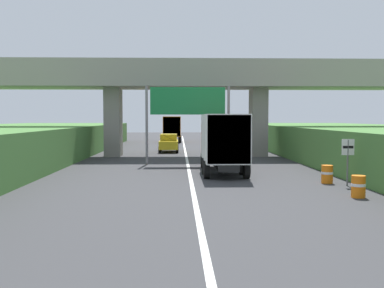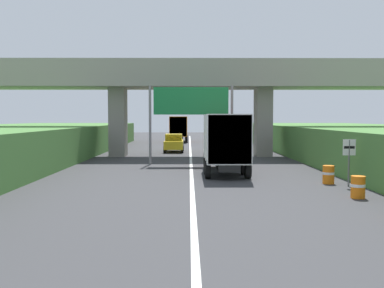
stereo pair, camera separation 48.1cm
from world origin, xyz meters
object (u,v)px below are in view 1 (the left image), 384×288
Objects in this scene: construction_barrel_4 at (327,174)px; speed_limit_sign at (348,155)px; overhead_highway_sign at (188,106)px; truck_orange at (172,128)px; construction_barrel_3 at (358,186)px; truck_red at (223,140)px; car_yellow at (169,143)px.

speed_limit_sign is at bearing -50.07° from construction_barrel_4.
overhead_highway_sign reaches higher than truck_orange.
truck_orange reaches higher than construction_barrel_3.
truck_orange is (-3.45, 34.45, 0.00)m from truck_red.
overhead_highway_sign is 6.53× the size of construction_barrel_3.
truck_orange reaches higher than speed_limit_sign.
truck_orange reaches higher than construction_barrel_4.
truck_red is at bearing -84.28° from truck_orange.
car_yellow is at bearing 97.95° from overhead_highway_sign.
truck_red is 8.11× the size of construction_barrel_3.
overhead_highway_sign is at bearing -87.02° from truck_orange.
overhead_highway_sign is 29.44m from truck_orange.
speed_limit_sign is at bearing -53.83° from overhead_highway_sign.
truck_red is (-5.47, 5.00, 0.46)m from speed_limit_sign.
construction_barrel_4 is at bearing -68.11° from car_yellow.
speed_limit_sign is 0.54× the size of car_yellow.
overhead_highway_sign is at bearing 126.17° from speed_limit_sign.
speed_limit_sign is at bearing -77.25° from truck_orange.
truck_red and truck_orange have the same top height.
speed_limit_sign is (7.40, -10.12, -2.58)m from overhead_highway_sign.
overhead_highway_sign reaches higher than speed_limit_sign.
construction_barrel_4 is (4.78, -4.17, -1.47)m from truck_red.
car_yellow is 4.56× the size of construction_barrel_4.
construction_barrel_3 is at bearing -71.46° from car_yellow.
truck_red reaches higher than construction_barrel_3.
truck_red reaches higher than car_yellow.
truck_red is 16.86m from car_yellow.
speed_limit_sign reaches higher than construction_barrel_4.
car_yellow reaches higher than construction_barrel_3.
truck_orange reaches higher than car_yellow.
construction_barrel_3 is at bearing -59.73° from truck_red.
speed_limit_sign is 23.27m from car_yellow.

